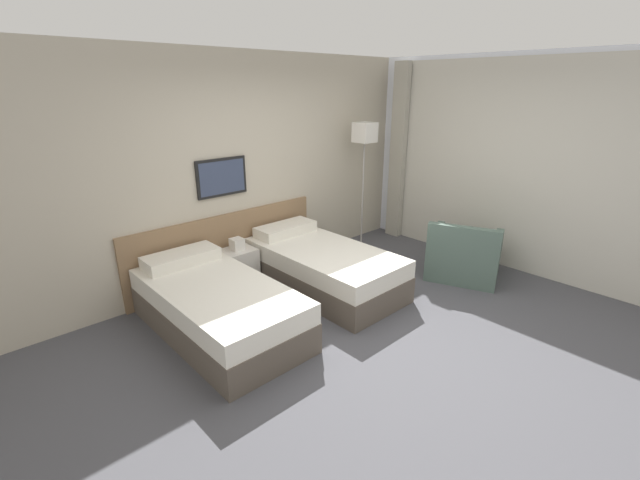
{
  "coord_description": "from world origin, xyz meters",
  "views": [
    {
      "loc": [
        -2.95,
        -2.32,
        2.32
      ],
      "look_at": [
        0.16,
        1.01,
        0.66
      ],
      "focal_mm": 24.0,
      "sensor_mm": 36.0,
      "label": 1
    }
  ],
  "objects_px": {
    "floor_lamp": "(365,142)",
    "bed_near_window": "(323,267)",
    "bed_near_door": "(217,307)",
    "armchair": "(464,257)",
    "nightstand": "(239,267)"
  },
  "relations": [
    {
      "from": "bed_near_window",
      "to": "bed_near_door",
      "type": "bearing_deg",
      "value": 180.0
    },
    {
      "from": "bed_near_window",
      "to": "floor_lamp",
      "type": "distance_m",
      "value": 1.95
    },
    {
      "from": "bed_near_door",
      "to": "bed_near_window",
      "type": "relative_size",
      "value": 1.0
    },
    {
      "from": "nightstand",
      "to": "armchair",
      "type": "height_order",
      "value": "armchair"
    },
    {
      "from": "nightstand",
      "to": "floor_lamp",
      "type": "bearing_deg",
      "value": -4.41
    },
    {
      "from": "bed_near_door",
      "to": "nightstand",
      "type": "distance_m",
      "value": 1.02
    },
    {
      "from": "bed_near_window",
      "to": "nightstand",
      "type": "bearing_deg",
      "value": 134.33
    },
    {
      "from": "bed_near_door",
      "to": "armchair",
      "type": "bearing_deg",
      "value": -18.3
    },
    {
      "from": "floor_lamp",
      "to": "bed_near_window",
      "type": "bearing_deg",
      "value": -156.71
    },
    {
      "from": "bed_near_door",
      "to": "nightstand",
      "type": "relative_size",
      "value": 3.14
    },
    {
      "from": "armchair",
      "to": "bed_near_door",
      "type": "bearing_deg",
      "value": 49.89
    },
    {
      "from": "nightstand",
      "to": "armchair",
      "type": "bearing_deg",
      "value": -37.19
    },
    {
      "from": "nightstand",
      "to": "armchair",
      "type": "xyz_separation_m",
      "value": [
        2.25,
        -1.71,
        0.01
      ]
    },
    {
      "from": "floor_lamp",
      "to": "bed_near_door",
      "type": "bearing_deg",
      "value": -168.27
    },
    {
      "from": "bed_near_door",
      "to": "nightstand",
      "type": "xyz_separation_m",
      "value": [
        0.71,
        0.73,
        -0.02
      ]
    }
  ]
}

